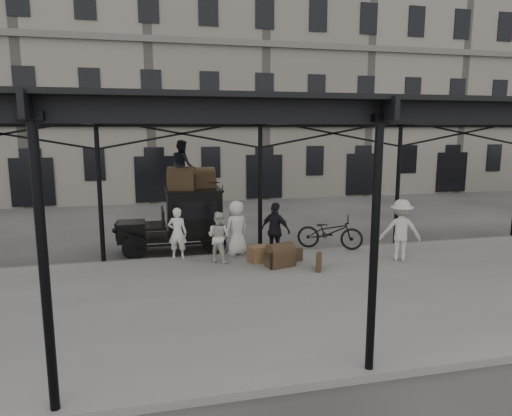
{
  "coord_description": "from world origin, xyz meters",
  "views": [
    {
      "loc": [
        -3.54,
        -12.37,
        4.17
      ],
      "look_at": [
        -0.23,
        1.6,
        1.7
      ],
      "focal_mm": 32.0,
      "sensor_mm": 36.0,
      "label": 1
    }
  ],
  "objects_px": {
    "taxi": "(184,217)",
    "steamer_trunk_platform": "(280,257)",
    "porter_left": "(177,233)",
    "steamer_trunk_roof_near": "(182,180)",
    "bicycle": "(330,232)",
    "porter_official": "(275,231)"
  },
  "relations": [
    {
      "from": "porter_official",
      "to": "steamer_trunk_platform",
      "type": "xyz_separation_m",
      "value": [
        -0.09,
        -0.89,
        -0.59
      ]
    },
    {
      "from": "steamer_trunk_platform",
      "to": "steamer_trunk_roof_near",
      "type": "bearing_deg",
      "value": 116.11
    },
    {
      "from": "steamer_trunk_platform",
      "to": "taxi",
      "type": "bearing_deg",
      "value": 112.71
    },
    {
      "from": "porter_official",
      "to": "steamer_trunk_platform",
      "type": "relative_size",
      "value": 2.19
    },
    {
      "from": "steamer_trunk_roof_near",
      "to": "steamer_trunk_platform",
      "type": "bearing_deg",
      "value": -30.56
    },
    {
      "from": "porter_left",
      "to": "steamer_trunk_platform",
      "type": "distance_m",
      "value": 3.36
    },
    {
      "from": "porter_left",
      "to": "porter_official",
      "type": "bearing_deg",
      "value": -175.79
    },
    {
      "from": "porter_left",
      "to": "bicycle",
      "type": "distance_m",
      "value": 5.14
    },
    {
      "from": "taxi",
      "to": "steamer_trunk_platform",
      "type": "distance_m",
      "value": 3.98
    },
    {
      "from": "porter_official",
      "to": "bicycle",
      "type": "height_order",
      "value": "porter_official"
    },
    {
      "from": "taxi",
      "to": "porter_left",
      "type": "height_order",
      "value": "taxi"
    },
    {
      "from": "taxi",
      "to": "steamer_trunk_roof_near",
      "type": "relative_size",
      "value": 4.09
    },
    {
      "from": "steamer_trunk_roof_near",
      "to": "steamer_trunk_platform",
      "type": "relative_size",
      "value": 1.1
    },
    {
      "from": "taxi",
      "to": "porter_official",
      "type": "distance_m",
      "value": 3.37
    },
    {
      "from": "steamer_trunk_platform",
      "to": "bicycle",
      "type": "bearing_deg",
      "value": 16.94
    },
    {
      "from": "porter_official",
      "to": "steamer_trunk_platform",
      "type": "distance_m",
      "value": 1.07
    },
    {
      "from": "steamer_trunk_roof_near",
      "to": "bicycle",
      "type": "bearing_deg",
      "value": 1.97
    },
    {
      "from": "taxi",
      "to": "steamer_trunk_roof_near",
      "type": "distance_m",
      "value": 1.33
    },
    {
      "from": "steamer_trunk_roof_near",
      "to": "steamer_trunk_platform",
      "type": "xyz_separation_m",
      "value": [
        2.66,
        -2.69,
        -2.06
      ]
    },
    {
      "from": "taxi",
      "to": "bicycle",
      "type": "height_order",
      "value": "taxi"
    },
    {
      "from": "porter_official",
      "to": "bicycle",
      "type": "bearing_deg",
      "value": -114.96
    },
    {
      "from": "taxi",
      "to": "steamer_trunk_platform",
      "type": "relative_size",
      "value": 4.49
    }
  ]
}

